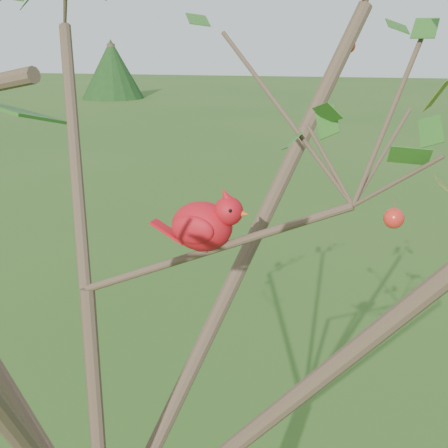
# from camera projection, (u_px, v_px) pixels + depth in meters

# --- Properties ---
(crabapple_tree) EXTENTS (2.35, 2.05, 2.95)m
(crabapple_tree) POSITION_uv_depth(u_px,v_px,m) (91.00, 238.00, 1.28)
(crabapple_tree) COLOR #3A2B1F
(crabapple_tree) RESTS_ON ground
(cardinal) EXTENTS (0.22, 0.12, 0.16)m
(cardinal) POSITION_uv_depth(u_px,v_px,m) (205.00, 224.00, 1.33)
(cardinal) COLOR red
(cardinal) RESTS_ON ground
(distant_trees) EXTENTS (41.28, 14.53, 3.55)m
(distant_trees) POSITION_uv_depth(u_px,v_px,m) (326.00, 60.00, 25.64)
(distant_trees) COLOR #3A2B1F
(distant_trees) RESTS_ON ground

